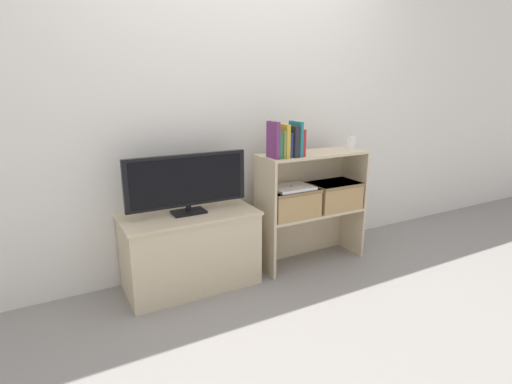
{
  "coord_description": "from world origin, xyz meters",
  "views": [
    {
      "loc": [
        -1.31,
        -2.23,
        1.36
      ],
      "look_at": [
        0.0,
        0.15,
        0.63
      ],
      "focal_mm": 28.0,
      "sensor_mm": 36.0,
      "label": 1
    }
  ],
  "objects_px": {
    "tv_stand": "(190,250)",
    "book_olive": "(280,144)",
    "book_forest": "(277,144)",
    "laptop": "(291,187)",
    "baby_monitor": "(352,143)",
    "storage_basket_left": "(291,201)",
    "book_plum": "(273,140)",
    "book_charcoal": "(292,141)",
    "storage_basket_right": "(334,194)",
    "book_crimson": "(299,142)",
    "book_teal": "(296,139)",
    "book_navy": "(287,145)",
    "book_mustard": "(284,141)",
    "tv": "(187,182)"
  },
  "relations": [
    {
      "from": "book_navy",
      "to": "storage_basket_right",
      "type": "relative_size",
      "value": 0.45
    },
    {
      "from": "book_plum",
      "to": "book_charcoal",
      "type": "distance_m",
      "value": 0.15
    },
    {
      "from": "book_forest",
      "to": "laptop",
      "type": "xyz_separation_m",
      "value": [
        0.15,
        0.03,
        -0.33
      ]
    },
    {
      "from": "book_olive",
      "to": "storage_basket_left",
      "type": "distance_m",
      "value": 0.46
    },
    {
      "from": "book_forest",
      "to": "book_charcoal",
      "type": "bearing_deg",
      "value": -0.0
    },
    {
      "from": "book_crimson",
      "to": "book_teal",
      "type": "bearing_deg",
      "value": 180.0
    },
    {
      "from": "book_plum",
      "to": "book_olive",
      "type": "distance_m",
      "value": 0.06
    },
    {
      "from": "book_olive",
      "to": "book_mustard",
      "type": "relative_size",
      "value": 0.83
    },
    {
      "from": "laptop",
      "to": "book_olive",
      "type": "bearing_deg",
      "value": -165.03
    },
    {
      "from": "book_mustard",
      "to": "storage_basket_left",
      "type": "distance_m",
      "value": 0.47
    },
    {
      "from": "storage_basket_right",
      "to": "book_charcoal",
      "type": "bearing_deg",
      "value": -175.66
    },
    {
      "from": "tv_stand",
      "to": "storage_basket_right",
      "type": "xyz_separation_m",
      "value": [
        1.17,
        -0.08,
        0.26
      ]
    },
    {
      "from": "book_plum",
      "to": "laptop",
      "type": "relative_size",
      "value": 0.83
    },
    {
      "from": "storage_basket_left",
      "to": "book_plum",
      "type": "bearing_deg",
      "value": -169.57
    },
    {
      "from": "book_mustard",
      "to": "book_charcoal",
      "type": "height_order",
      "value": "book_mustard"
    },
    {
      "from": "book_forest",
      "to": "book_navy",
      "type": "relative_size",
      "value": 1.09
    },
    {
      "from": "tv_stand",
      "to": "storage_basket_left",
      "type": "height_order",
      "value": "storage_basket_left"
    },
    {
      "from": "book_mustard",
      "to": "book_charcoal",
      "type": "distance_m",
      "value": 0.07
    },
    {
      "from": "book_teal",
      "to": "book_plum",
      "type": "bearing_deg",
      "value": 180.0
    },
    {
      "from": "tv_stand",
      "to": "book_forest",
      "type": "distance_m",
      "value": 0.94
    },
    {
      "from": "book_olive",
      "to": "storage_basket_right",
      "type": "height_order",
      "value": "book_olive"
    },
    {
      "from": "book_olive",
      "to": "storage_basket_right",
      "type": "relative_size",
      "value": 0.49
    },
    {
      "from": "baby_monitor",
      "to": "storage_basket_left",
      "type": "height_order",
      "value": "baby_monitor"
    },
    {
      "from": "book_forest",
      "to": "storage_basket_right",
      "type": "distance_m",
      "value": 0.71
    },
    {
      "from": "book_charcoal",
      "to": "storage_basket_right",
      "type": "bearing_deg",
      "value": 4.34
    },
    {
      "from": "book_plum",
      "to": "storage_basket_left",
      "type": "height_order",
      "value": "book_plum"
    },
    {
      "from": "book_plum",
      "to": "baby_monitor",
      "type": "bearing_deg",
      "value": 3.66
    },
    {
      "from": "book_olive",
      "to": "storage_basket_right",
      "type": "xyz_separation_m",
      "value": [
        0.53,
        0.03,
        -0.44
      ]
    },
    {
      "from": "tv_stand",
      "to": "tv",
      "type": "xyz_separation_m",
      "value": [
        0.0,
        -0.0,
        0.48
      ]
    },
    {
      "from": "tv_stand",
      "to": "storage_basket_right",
      "type": "relative_size",
      "value": 2.34
    },
    {
      "from": "book_navy",
      "to": "storage_basket_left",
      "type": "distance_m",
      "value": 0.44
    },
    {
      "from": "book_forest",
      "to": "book_charcoal",
      "type": "distance_m",
      "value": 0.12
    },
    {
      "from": "baby_monitor",
      "to": "book_teal",
      "type": "bearing_deg",
      "value": -175.13
    },
    {
      "from": "tv_stand",
      "to": "book_olive",
      "type": "height_order",
      "value": "book_olive"
    },
    {
      "from": "storage_basket_left",
      "to": "baby_monitor",
      "type": "bearing_deg",
      "value": 1.5
    },
    {
      "from": "baby_monitor",
      "to": "tv",
      "type": "bearing_deg",
      "value": 177.09
    },
    {
      "from": "book_mustard",
      "to": "storage_basket_right",
      "type": "relative_size",
      "value": 0.59
    },
    {
      "from": "tv",
      "to": "book_mustard",
      "type": "xyz_separation_m",
      "value": [
        0.67,
        -0.12,
        0.24
      ]
    },
    {
      "from": "baby_monitor",
      "to": "laptop",
      "type": "relative_size",
      "value": 0.43
    },
    {
      "from": "book_mustard",
      "to": "tv",
      "type": "bearing_deg",
      "value": 170.17
    },
    {
      "from": "book_navy",
      "to": "baby_monitor",
      "type": "xyz_separation_m",
      "value": [
        0.64,
        0.05,
        -0.04
      ]
    },
    {
      "from": "book_navy",
      "to": "book_plum",
      "type": "bearing_deg",
      "value": 180.0
    },
    {
      "from": "book_forest",
      "to": "book_olive",
      "type": "bearing_deg",
      "value": -0.0
    },
    {
      "from": "book_olive",
      "to": "book_mustard",
      "type": "distance_m",
      "value": 0.03
    },
    {
      "from": "tv",
      "to": "book_forest",
      "type": "height_order",
      "value": "book_forest"
    },
    {
      "from": "tv_stand",
      "to": "storage_basket_right",
      "type": "distance_m",
      "value": 1.2
    },
    {
      "from": "book_crimson",
      "to": "book_navy",
      "type": "bearing_deg",
      "value": 180.0
    },
    {
      "from": "book_forest",
      "to": "book_navy",
      "type": "xyz_separation_m",
      "value": [
        0.09,
        -0.0,
        -0.01
      ]
    },
    {
      "from": "book_charcoal",
      "to": "book_teal",
      "type": "height_order",
      "value": "book_teal"
    },
    {
      "from": "book_navy",
      "to": "storage_basket_left",
      "type": "xyz_separation_m",
      "value": [
        0.06,
        0.03,
        -0.43
      ]
    }
  ]
}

